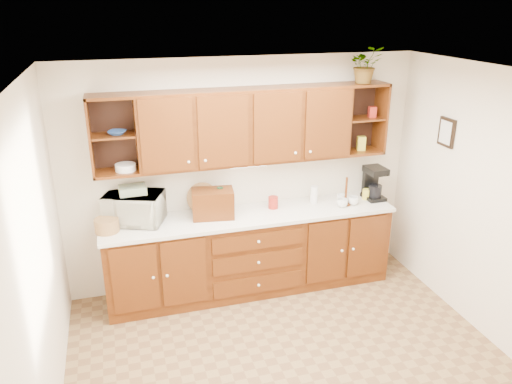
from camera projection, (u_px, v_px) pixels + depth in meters
floor at (294, 369)px, 4.53m from camera, size 4.00×4.00×0.00m
ceiling at (304, 79)px, 3.61m from camera, size 4.00×4.00×0.00m
back_wall at (243, 174)px, 5.64m from camera, size 4.00×0.00×4.00m
left_wall at (35, 276)px, 3.54m from camera, size 0.00×3.50×3.50m
right_wall at (501, 213)px, 4.59m from camera, size 0.00×3.50×3.50m
base_cabinets at (250, 253)px, 5.67m from camera, size 3.20×0.60×0.90m
countertop at (251, 215)px, 5.50m from camera, size 3.24×0.64×0.04m
upper_cabinets at (247, 126)px, 5.29m from camera, size 3.20×0.33×0.80m
undercabinet_light at (248, 165)px, 5.39m from camera, size 0.40×0.05×0.02m
framed_picture at (447, 132)px, 5.20m from camera, size 0.03×0.24×0.30m
wicker_basket at (107, 225)px, 5.04m from camera, size 0.25×0.25×0.14m
microwave at (134, 208)px, 5.23m from camera, size 0.69×0.58×0.32m
towel_stack at (133, 190)px, 5.16m from camera, size 0.28×0.21×0.08m
wine_bottle at (220, 201)px, 5.41m from camera, size 0.08×0.08×0.32m
woven_tray at (203, 212)px, 5.52m from camera, size 0.36×0.19×0.35m
bread_box at (213, 204)px, 5.36m from camera, size 0.48×0.33×0.31m
mug_tree at (345, 200)px, 5.72m from camera, size 0.31×0.30×0.33m
canister_red at (273, 202)px, 5.62m from camera, size 0.13×0.13×0.14m
canister_white at (314, 195)px, 5.76m from camera, size 0.11×0.11×0.20m
canister_yellow at (366, 194)px, 5.88m from camera, size 0.11×0.11×0.12m
coffee_maker at (374, 183)px, 5.86m from camera, size 0.22×0.28×0.39m
bowl_stack at (117, 133)px, 4.89m from camera, size 0.23×0.23×0.04m
plate_stack at (126, 167)px, 5.05m from camera, size 0.25×0.25×0.07m
pantry_box_yellow at (361, 143)px, 5.73m from camera, size 0.10×0.09×0.16m
pantry_box_red at (372, 112)px, 5.63m from camera, size 0.09×0.08×0.12m
potted_plant at (366, 65)px, 5.39m from camera, size 0.39×0.35×0.40m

